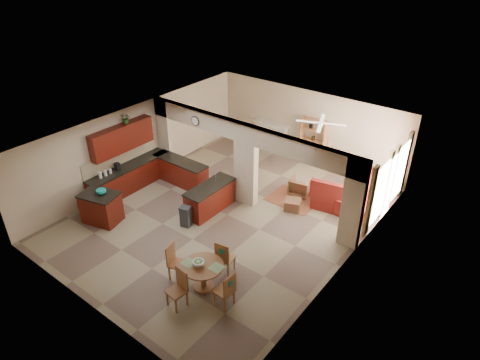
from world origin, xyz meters
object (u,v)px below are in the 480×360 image
Objects in this scene: kitchen_island at (101,207)px; dining_table at (203,272)px; sofa at (370,192)px; armchair at (301,186)px.

dining_table is (4.43, -0.24, -0.01)m from kitchen_island.
dining_table is 6.53m from sofa.
sofa is (6.18, 6.06, -0.09)m from kitchen_island.
kitchen_island is 4.44m from dining_table.
kitchen_island is at bearing 136.48° from sofa.
sofa is at bearing 29.70° from kitchen_island.
sofa is 3.94× the size of armchair.
dining_table is at bearing -17.77° from kitchen_island.
dining_table is 1.49× the size of armchair.
kitchen_island is 6.56m from armchair.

